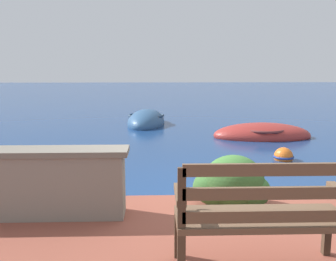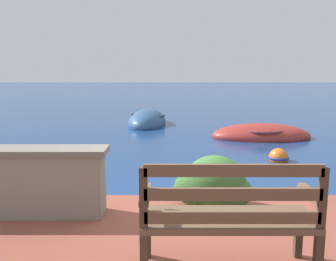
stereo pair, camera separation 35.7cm
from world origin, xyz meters
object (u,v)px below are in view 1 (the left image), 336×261
rowboat_mid (146,122)px  park_bench (263,214)px  rowboat_nearest (262,135)px  mooring_buoy (283,157)px

rowboat_mid → park_bench: bearing=14.0°
rowboat_nearest → mooring_buoy: (-0.25, -2.39, 0.01)m
mooring_buoy → park_bench: bearing=-111.0°
park_bench → rowboat_mid: 9.21m
rowboat_nearest → mooring_buoy: rowboat_nearest is taller
park_bench → rowboat_nearest: park_bench is taller
park_bench → rowboat_mid: park_bench is taller
rowboat_mid → mooring_buoy: size_ratio=6.11×
park_bench → mooring_buoy: bearing=62.3°
rowboat_nearest → rowboat_mid: (-3.08, 2.31, 0.01)m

